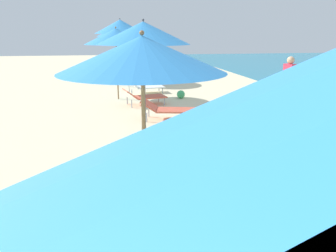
# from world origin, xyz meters

# --- Properties ---
(umbrella_third) EXTENTS (2.02, 2.02, 2.40)m
(umbrella_third) POSITION_xyz_m (-1.09, 7.73, 2.12)
(umbrella_third) COLOR olive
(umbrella_third) RESTS_ON ground
(lounger_third_shoreside) EXTENTS (1.34, 0.84, 0.61)m
(lounger_third_shoreside) POSITION_xyz_m (-0.38, 8.96, 0.31)
(lounger_third_shoreside) COLOR #D8593F
(lounger_third_shoreside) RESTS_ON ground
(umbrella_fourth) EXTENTS (2.23, 2.23, 2.69)m
(umbrella_fourth) POSITION_xyz_m (-0.68, 11.81, 2.37)
(umbrella_fourth) COLOR #4C4C51
(umbrella_fourth) RESTS_ON ground
(lounger_fourth_shoreside) EXTENTS (1.70, 0.99, 0.58)m
(lounger_fourth_shoreside) POSITION_xyz_m (0.08, 12.70, 0.32)
(lounger_fourth_shoreside) COLOR #D8593F
(lounger_fourth_shoreside) RESTS_ON ground
(umbrella_fifth) EXTENTS (2.26, 2.26, 2.59)m
(umbrella_fifth) POSITION_xyz_m (-1.25, 16.03, 2.25)
(umbrella_fifth) COLOR olive
(umbrella_fifth) RESTS_ON ground
(lounger_fifth_shoreside) EXTENTS (1.52, 0.84, 0.66)m
(lounger_fifth_shoreside) POSITION_xyz_m (-0.16, 17.10, 0.30)
(lounger_fifth_shoreside) COLOR white
(lounger_fifth_shoreside) RESTS_ON ground
(lounger_fifth_inland) EXTENTS (1.51, 0.95, 0.57)m
(lounger_fifth_inland) POSITION_xyz_m (-0.40, 14.82, 0.31)
(lounger_fifth_inland) COLOR #D8593F
(lounger_fifth_inland) RESTS_ON ground
(umbrella_sixth) EXTENTS (2.45, 2.45, 3.05)m
(umbrella_sixth) POSITION_xyz_m (-0.97, 20.25, 2.66)
(umbrella_sixth) COLOR #4C4C51
(umbrella_sixth) RESTS_ON ground
(lounger_sixth_shoreside) EXTENTS (1.39, 0.70, 0.67)m
(lounger_sixth_shoreside) POSITION_xyz_m (-0.22, 21.43, 0.34)
(lounger_sixth_shoreside) COLOR #D8593F
(lounger_sixth_shoreside) RESTS_ON ground
(lounger_sixth_inland) EXTENTS (1.70, 0.89, 0.60)m
(lounger_sixth_inland) POSITION_xyz_m (-0.07, 19.00, 0.33)
(lounger_sixth_inland) COLOR blue
(lounger_sixth_inland) RESTS_ON ground
(umbrella_farthest) EXTENTS (2.55, 2.55, 2.82)m
(umbrella_farthest) POSITION_xyz_m (-0.97, 23.81, 2.47)
(umbrella_farthest) COLOR #4C4C51
(umbrella_farthest) RESTS_ON ground
(lounger_farthest_shoreside) EXTENTS (1.54, 0.87, 0.70)m
(lounger_farthest_shoreside) POSITION_xyz_m (-0.02, 25.07, 0.34)
(lounger_farthest_shoreside) COLOR #D8593F
(lounger_farthest_shoreside) RESTS_ON ground
(lounger_farthest_inland) EXTENTS (1.37, 0.83, 0.54)m
(lounger_farthest_inland) POSITION_xyz_m (-0.27, 22.82, 0.28)
(lounger_farthest_inland) COLOR white
(lounger_farthest_inland) RESTS_ON ground
(person_walking_near) EXTENTS (0.31, 0.41, 1.69)m
(person_walking_near) POSITION_xyz_m (3.94, 13.19, 1.03)
(person_walking_near) COLOR #262628
(person_walking_near) RESTS_ON ground
(beach_ball) EXTENTS (0.31, 0.31, 0.31)m
(beach_ball) POSITION_xyz_m (1.07, 15.75, 0.15)
(beach_ball) COLOR #3FB266
(beach_ball) RESTS_ON ground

